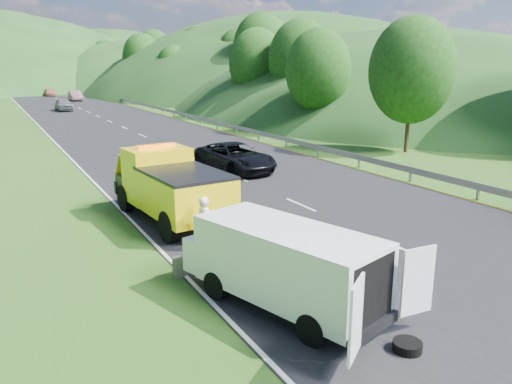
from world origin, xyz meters
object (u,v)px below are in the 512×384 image
white_van (282,262)px  child (234,263)px  tow_truck (170,186)px  worker (362,325)px  woman (206,251)px  passing_suv (235,171)px  suitcase (180,267)px  spare_tire (407,351)px

white_van → child: size_ratio=5.82×
tow_truck → worker: 9.85m
woman → passing_suv: (6.25, 10.65, 0.00)m
worker → passing_suv: bearing=52.0°
tow_truck → white_van: bearing=-94.3°
tow_truck → woman: size_ratio=3.71×
suitcase → spare_tire: bearing=-63.9°
worker → spare_tire: size_ratio=2.87×
tow_truck → suitcase: bearing=-111.3°
child → worker: 4.79m
white_van → woman: size_ratio=3.53×
tow_truck → suitcase: size_ratio=11.34×
worker → woman: bearing=81.0°
suitcase → passing_suv: 14.34m
tow_truck → child: 5.18m
worker → tow_truck: bearing=75.6°
worker → spare_tire: bearing=-106.7°
worker → passing_suv: (4.91, 16.65, 0.00)m
child → passing_suv: bearing=92.5°
tow_truck → spare_tire: (1.32, -10.98, -1.35)m
white_van → suitcase: bearing=102.0°
white_van → passing_suv: size_ratio=1.14×
woman → tow_truck: bearing=-15.0°
tow_truck → passing_suv: 9.38m
woman → spare_tire: woman is taller
tow_truck → spare_tire: tow_truck is taller
suitcase → spare_tire: 6.50m
passing_suv → woman: bearing=-127.9°
child → spare_tire: size_ratio=1.76×
child → suitcase: size_ratio=1.86×
tow_truck → suitcase: tow_truck is taller
child → white_van: bearing=-64.2°
worker → spare_tire: worker is taller
spare_tire → woman: bearing=101.2°
suitcase → spare_tire: (2.86, -5.83, -0.29)m
suitcase → passing_suv: passing_suv is taller
passing_suv → worker: bearing=-113.9°
white_van → passing_suv: (6.07, 15.02, -1.17)m
woman → passing_suv: woman is taller
child → spare_tire: child is taller
white_van → child: white_van is taller
worker → suitcase: (-2.75, 4.53, 0.29)m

